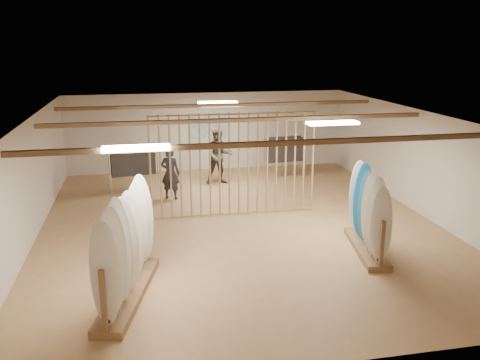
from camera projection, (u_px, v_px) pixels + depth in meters
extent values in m
plane|color=tan|center=(240.00, 225.00, 13.09)|extent=(12.00, 12.00, 0.00)
plane|color=gray|center=(240.00, 117.00, 12.35)|extent=(12.00, 12.00, 0.00)
plane|color=beige|center=(207.00, 132.00, 18.39)|extent=(12.00, 0.00, 12.00)
plane|color=beige|center=(325.00, 278.00, 7.05)|extent=(12.00, 0.00, 12.00)
plane|color=beige|center=(29.00, 183.00, 11.77)|extent=(0.00, 12.00, 12.00)
plane|color=beige|center=(422.00, 163.00, 13.67)|extent=(0.00, 12.00, 12.00)
cube|color=brown|center=(240.00, 120.00, 12.37)|extent=(9.50, 6.12, 0.10)
cube|color=white|center=(240.00, 119.00, 12.37)|extent=(1.20, 0.35, 0.06)
cylinder|color=#A67F50|center=(150.00, 169.00, 13.06)|extent=(0.05, 0.05, 2.78)
cylinder|color=#A67F50|center=(160.00, 168.00, 13.11)|extent=(0.05, 0.05, 2.78)
cylinder|color=#A67F50|center=(170.00, 168.00, 13.16)|extent=(0.05, 0.05, 2.78)
cylinder|color=#A67F50|center=(180.00, 167.00, 13.21)|extent=(0.05, 0.05, 2.78)
cylinder|color=#A67F50|center=(190.00, 167.00, 13.26)|extent=(0.05, 0.05, 2.78)
cylinder|color=#A67F50|center=(200.00, 167.00, 13.31)|extent=(0.05, 0.05, 2.78)
cylinder|color=#A67F50|center=(210.00, 166.00, 13.36)|extent=(0.05, 0.05, 2.78)
cylinder|color=#A67F50|center=(220.00, 166.00, 13.40)|extent=(0.05, 0.05, 2.78)
cylinder|color=#A67F50|center=(229.00, 165.00, 13.45)|extent=(0.05, 0.05, 2.78)
cylinder|color=#A67F50|center=(239.00, 165.00, 13.50)|extent=(0.05, 0.05, 2.78)
cylinder|color=#A67F50|center=(248.00, 164.00, 13.55)|extent=(0.05, 0.05, 2.78)
cylinder|color=#A67F50|center=(258.00, 164.00, 13.60)|extent=(0.05, 0.05, 2.78)
cylinder|color=#A67F50|center=(267.00, 163.00, 13.65)|extent=(0.05, 0.05, 2.78)
cylinder|color=#A67F50|center=(276.00, 163.00, 13.70)|extent=(0.05, 0.05, 2.78)
cylinder|color=#A67F50|center=(286.00, 162.00, 13.75)|extent=(0.05, 0.05, 2.78)
cylinder|color=#A67F50|center=(295.00, 162.00, 13.80)|extent=(0.05, 0.05, 2.78)
cylinder|color=#A67F50|center=(304.00, 162.00, 13.85)|extent=(0.05, 0.05, 2.78)
cylinder|color=#A67F50|center=(313.00, 161.00, 13.90)|extent=(0.05, 0.05, 2.78)
cube|color=teal|center=(207.00, 126.00, 18.32)|extent=(1.40, 0.03, 0.90)
cube|color=brown|center=(129.00, 293.00, 9.39)|extent=(1.23, 2.91, 0.15)
cylinder|color=black|center=(126.00, 247.00, 9.15)|extent=(0.70, 2.73, 0.01)
ellipsoid|color=silver|center=(104.00, 273.00, 7.94)|extent=(0.48, 0.18, 1.85)
ellipsoid|color=white|center=(112.00, 262.00, 8.34)|extent=(0.48, 0.18, 1.85)
ellipsoid|color=white|center=(119.00, 252.00, 8.73)|extent=(0.48, 0.18, 1.85)
ellipsoid|color=silver|center=(125.00, 243.00, 9.13)|extent=(0.48, 0.18, 1.85)
ellipsoid|color=white|center=(131.00, 235.00, 9.52)|extent=(0.48, 0.18, 1.85)
ellipsoid|color=silver|center=(137.00, 227.00, 9.92)|extent=(0.48, 0.18, 1.85)
ellipsoid|color=white|center=(142.00, 220.00, 10.31)|extent=(0.48, 0.18, 1.85)
cube|color=brown|center=(366.00, 248.00, 11.46)|extent=(0.91, 2.36, 0.14)
cylinder|color=black|center=(369.00, 212.00, 11.23)|extent=(0.42, 2.22, 0.01)
ellipsoid|color=white|center=(381.00, 224.00, 10.30)|extent=(0.45, 0.13, 1.72)
ellipsoid|color=white|center=(376.00, 218.00, 10.66)|extent=(0.45, 0.13, 1.72)
ellipsoid|color=white|center=(371.00, 212.00, 11.03)|extent=(0.45, 0.13, 1.72)
ellipsoid|color=#2D8CD1|center=(367.00, 206.00, 11.40)|extent=(0.45, 0.13, 1.72)
ellipsoid|color=#2D8CD1|center=(362.00, 201.00, 11.76)|extent=(0.45, 0.13, 1.72)
ellipsoid|color=white|center=(358.00, 196.00, 12.13)|extent=(0.45, 0.13, 1.72)
cylinder|color=silver|center=(132.00, 145.00, 15.53)|extent=(1.43, 0.28, 0.03)
cube|color=black|center=(133.00, 161.00, 15.66)|extent=(1.38, 0.59, 0.88)
cylinder|color=silver|center=(133.00, 168.00, 15.72)|extent=(0.03, 0.03, 1.54)
cylinder|color=silver|center=(285.00, 136.00, 17.43)|extent=(1.36, 0.16, 0.03)
cube|color=black|center=(285.00, 150.00, 17.55)|extent=(1.29, 0.46, 0.83)
cylinder|color=silver|center=(284.00, 156.00, 17.61)|extent=(0.03, 0.03, 1.46)
imported|color=#25242C|center=(170.00, 170.00, 15.03)|extent=(0.77, 0.65, 1.79)
imported|color=#322E27|center=(219.00, 152.00, 16.59)|extent=(1.07, 0.86, 2.13)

